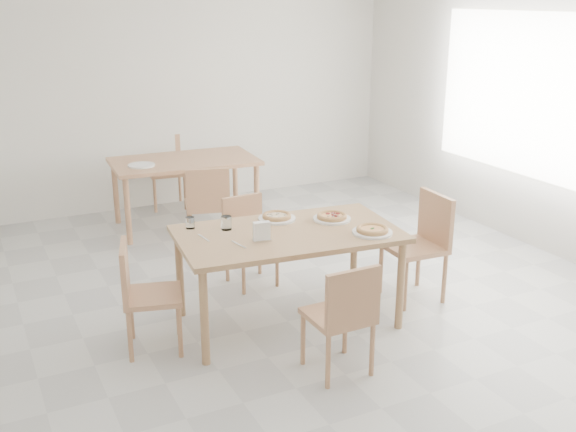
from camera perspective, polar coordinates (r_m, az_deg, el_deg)
name	(u,v)px	position (r m, az deg, el deg)	size (l,w,h in m)	color
room	(556,100)	(6.92, 21.75, 9.09)	(7.28, 7.00, 7.00)	#BCBCB7
main_table	(288,241)	(5.10, 0.00, -2.10)	(1.75, 1.10, 0.75)	tan
chair_south	(344,312)	(4.48, 4.76, -8.12)	(0.40, 0.40, 0.80)	tan
chair_north	(248,234)	(5.93, -3.44, -1.50)	(0.41, 0.41, 0.77)	tan
chair_west	(141,289)	(4.89, -12.30, -6.07)	(0.49, 0.49, 0.81)	tan
chair_east	(423,239)	(5.71, 11.34, -1.88)	(0.47, 0.47, 0.90)	tan
plate_margherita	(372,232)	(5.07, 7.15, -1.37)	(0.30, 0.30, 0.02)	white
plate_mushroom	(277,219)	(5.34, -0.95, -0.22)	(0.30, 0.30, 0.02)	white
plate_pepperoni	(332,219)	(5.34, 3.74, -0.24)	(0.30, 0.30, 0.02)	white
pizza_margherita	(372,229)	(5.06, 7.16, -1.13)	(0.25, 0.25, 0.03)	#F2B772
pizza_mushroom	(277,216)	(5.33, -0.95, 0.01)	(0.27, 0.27, 0.03)	#F2B772
pizza_pepperoni	(332,216)	(5.34, 3.74, 0.00)	(0.31, 0.31, 0.03)	#F2B772
tumbler_a	(190,223)	(5.19, -8.28, -0.57)	(0.07, 0.07, 0.09)	white
tumbler_b	(226,223)	(5.12, -5.24, -0.59)	(0.08, 0.08, 0.11)	white
napkin_holder	(262,232)	(4.86, -2.25, -1.36)	(0.14, 0.09, 0.15)	silver
fork_a	(204,238)	(4.97, -7.13, -1.86)	(0.02, 0.19, 0.01)	silver
fork_b	(239,245)	(4.82, -4.19, -2.43)	(0.02, 0.19, 0.01)	silver
second_table	(184,167)	(7.42, -8.77, 4.16)	(1.59, 0.97, 0.75)	tan
chair_back_s	(207,201)	(6.73, -6.84, 1.24)	(0.52, 0.52, 0.86)	tan
chair_back_n	(165,166)	(8.25, -10.35, 4.21)	(0.47, 0.47, 0.85)	tan
plate_empty	(141,165)	(7.19, -12.31, 4.22)	(0.28, 0.28, 0.02)	white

